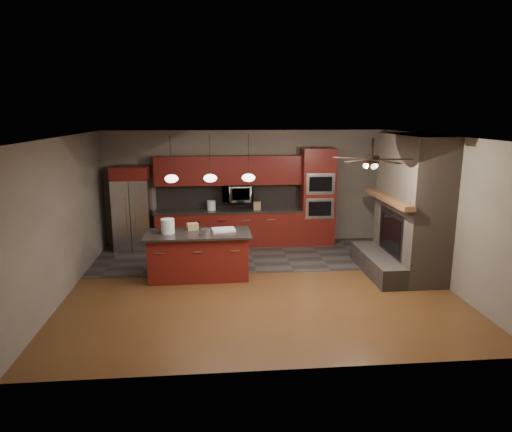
{
  "coord_description": "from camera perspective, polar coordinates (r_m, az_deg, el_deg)",
  "views": [
    {
      "loc": [
        -0.81,
        -8.19,
        3.21
      ],
      "look_at": [
        -0.01,
        0.6,
        1.21
      ],
      "focal_mm": 32.0,
      "sensor_mm": 36.0,
      "label": 1
    }
  ],
  "objects": [
    {
      "name": "left_wall",
      "position": [
        8.81,
        -22.84,
        -0.08
      ],
      "size": [
        0.02,
        6.0,
        2.8
      ],
      "primitive_type": "cube",
      "color": "slate",
      "rests_on": "ground"
    },
    {
      "name": "slate_tile_patch",
      "position": [
        10.53,
        -0.54,
        -4.94
      ],
      "size": [
        7.0,
        2.4,
        0.01
      ],
      "primitive_type": "cube",
      "color": "#373431",
      "rests_on": "ground"
    },
    {
      "name": "white_bucket",
      "position": [
        9.01,
        -10.98,
        -1.25
      ],
      "size": [
        0.35,
        0.35,
        0.28
      ],
      "primitive_type": "cylinder",
      "rotation": [
        0.0,
        0.0,
        0.42
      ],
      "color": "white",
      "rests_on": "kitchen_island"
    },
    {
      "name": "fireplace_column",
      "position": [
        9.61,
        18.54,
        0.63
      ],
      "size": [
        1.3,
        2.1,
        2.8
      ],
      "color": "brown",
      "rests_on": "ground"
    },
    {
      "name": "pendant_left",
      "position": [
        9.02,
        -10.52,
        4.64
      ],
      "size": [
        0.26,
        0.26,
        0.92
      ],
      "color": "black",
      "rests_on": "ceiling"
    },
    {
      "name": "right_wall",
      "position": [
        9.43,
        22.11,
        0.77
      ],
      "size": [
        0.02,
        6.0,
        2.8
      ],
      "primitive_type": "cube",
      "color": "slate",
      "rests_on": "ground"
    },
    {
      "name": "refrigerator",
      "position": [
        11.21,
        -15.18,
        0.95
      ],
      "size": [
        0.85,
        0.75,
        1.99
      ],
      "color": "silver",
      "rests_on": "ground"
    },
    {
      "name": "paint_tray",
      "position": [
        9.08,
        -4.09,
        -1.72
      ],
      "size": [
        0.48,
        0.37,
        0.04
      ],
      "primitive_type": "cube",
      "rotation": [
        0.0,
        0.0,
        0.13
      ],
      "color": "white",
      "rests_on": "kitchen_island"
    },
    {
      "name": "pendant_right",
      "position": [
        9.0,
        -0.94,
        4.84
      ],
      "size": [
        0.26,
        0.26,
        0.92
      ],
      "color": "black",
      "rests_on": "ceiling"
    },
    {
      "name": "back_cabinetry",
      "position": [
        11.18,
        -3.37,
        0.81
      ],
      "size": [
        3.59,
        0.64,
        2.2
      ],
      "color": "maroon",
      "rests_on": "ground"
    },
    {
      "name": "pendant_center",
      "position": [
        8.98,
        -5.74,
        4.75
      ],
      "size": [
        0.26,
        0.26,
        0.92
      ],
      "color": "black",
      "rests_on": "ceiling"
    },
    {
      "name": "paint_can",
      "position": [
        8.75,
        -6.34,
        -2.04
      ],
      "size": [
        0.23,
        0.23,
        0.12
      ],
      "primitive_type": "cylinder",
      "rotation": [
        0.0,
        0.0,
        0.28
      ],
      "color": "#A9A9AE",
      "rests_on": "kitchen_island"
    },
    {
      "name": "ground",
      "position": [
        8.84,
        0.43,
        -8.51
      ],
      "size": [
        7.0,
        7.0,
        0.0
      ],
      "primitive_type": "plane",
      "color": "brown",
      "rests_on": "ground"
    },
    {
      "name": "kitchen_island",
      "position": [
        9.11,
        -7.18,
        -4.85
      ],
      "size": [
        2.07,
        0.97,
        0.92
      ],
      "rotation": [
        0.0,
        0.0,
        0.02
      ],
      "color": "maroon",
      "rests_on": "ground"
    },
    {
      "name": "oven_tower",
      "position": [
        11.35,
        7.67,
        2.43
      ],
      "size": [
        0.8,
        0.63,
        2.38
      ],
      "color": "maroon",
      "rests_on": "ground"
    },
    {
      "name": "cardboard_box",
      "position": [
        9.2,
        -7.94,
        -1.31
      ],
      "size": [
        0.25,
        0.21,
        0.14
      ],
      "primitive_type": "cube",
      "rotation": [
        0.0,
        0.0,
        0.28
      ],
      "color": "tan",
      "rests_on": "kitchen_island"
    },
    {
      "name": "counter_box",
      "position": [
        11.11,
        0.15,
        1.29
      ],
      "size": [
        0.18,
        0.15,
        0.19
      ],
      "primitive_type": "cube",
      "rotation": [
        0.0,
        0.0,
        -0.07
      ],
      "color": "#A88057",
      "rests_on": "back_cabinetry"
    },
    {
      "name": "back_wall",
      "position": [
        11.37,
        -1.05,
        3.62
      ],
      "size": [
        7.0,
        0.02,
        2.8
      ],
      "primitive_type": "cube",
      "color": "slate",
      "rests_on": "ground"
    },
    {
      "name": "microwave",
      "position": [
        11.12,
        -2.36,
        2.88
      ],
      "size": [
        0.73,
        0.41,
        0.5
      ],
      "primitive_type": "imported",
      "color": "silver",
      "rests_on": "back_cabinetry"
    },
    {
      "name": "ceiling_fan",
      "position": [
        7.88,
        14.29,
        6.92
      ],
      "size": [
        1.27,
        1.33,
        0.41
      ],
      "color": "black",
      "rests_on": "ceiling"
    },
    {
      "name": "counter_bucket",
      "position": [
        11.11,
        -5.61,
        1.33
      ],
      "size": [
        0.24,
        0.24,
        0.23
      ],
      "primitive_type": "cylinder",
      "rotation": [
        0.0,
        0.0,
        -0.21
      ],
      "color": "white",
      "rests_on": "back_cabinetry"
    },
    {
      "name": "ceiling",
      "position": [
        8.24,
        0.46,
        9.94
      ],
      "size": [
        7.0,
        6.0,
        0.02
      ],
      "primitive_type": "cube",
      "color": "white",
      "rests_on": "back_wall"
    }
  ]
}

